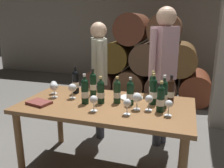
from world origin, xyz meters
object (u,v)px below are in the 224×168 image
at_px(wine_bottle_7, 161,99).
at_px(wine_glass_3, 149,100).
at_px(dining_table, 106,112).
at_px(wine_glass_4, 137,98).
at_px(wine_glass_0, 54,85).
at_px(wine_bottle_1, 164,94).
at_px(wine_bottle_8, 153,91).
at_px(wine_glass_5, 169,105).
at_px(serving_plate, 131,98).
at_px(wine_bottle_6, 85,91).
at_px(wine_bottle_3, 101,92).
at_px(wine_glass_7, 94,100).
at_px(wine_bottle_10, 93,84).
at_px(wine_bottle_2, 153,86).
at_px(tasting_notebook, 39,103).
at_px(wine_bottle_4, 130,93).
at_px(sommelier_presenting, 163,65).
at_px(wine_glass_6, 54,87).
at_px(taster_seated_left, 99,71).
at_px(wine_glass_2, 127,103).
at_px(wine_glass_1, 72,88).
at_px(wine_bottle_0, 171,91).
at_px(wine_bottle_5, 76,82).
at_px(wine_bottle_9, 117,91).

relative_size(wine_bottle_7, wine_glass_3, 1.95).
height_order(dining_table, wine_glass_4, wine_glass_4).
bearing_deg(wine_glass_0, wine_bottle_1, -3.43).
distance_m(wine_bottle_8, wine_glass_0, 1.11).
bearing_deg(wine_glass_5, serving_plate, 138.73).
bearing_deg(wine_bottle_6, wine_glass_0, 157.67).
xyz_separation_m(wine_bottle_3, wine_glass_7, (0.01, -0.22, -0.01)).
xyz_separation_m(wine_bottle_8, wine_bottle_10, (-0.67, 0.10, -0.01)).
distance_m(wine_bottle_7, wine_glass_4, 0.21).
bearing_deg(wine_bottle_2, tasting_notebook, -152.21).
bearing_deg(wine_bottle_7, wine_bottle_6, -179.52).
relative_size(wine_bottle_4, wine_bottle_7, 0.96).
relative_size(dining_table, wine_bottle_6, 5.63).
bearing_deg(sommelier_presenting, wine_glass_5, -80.81).
bearing_deg(wine_bottle_8, wine_bottle_1, -30.46).
bearing_deg(wine_bottle_4, wine_glass_6, -178.08).
height_order(wine_bottle_1, wine_bottle_7, wine_bottle_1).
xyz_separation_m(wine_glass_3, wine_glass_4, (-0.11, -0.01, 0.01)).
relative_size(wine_bottle_3, wine_bottle_7, 0.96).
xyz_separation_m(wine_glass_3, wine_glass_7, (-0.47, -0.17, 0.00)).
bearing_deg(taster_seated_left, wine_bottle_7, -41.24).
bearing_deg(taster_seated_left, tasting_notebook, -107.02).
bearing_deg(taster_seated_left, wine_glass_4, -49.56).
distance_m(wine_bottle_6, taster_seated_left, 0.79).
height_order(wine_bottle_7, wine_glass_6, wine_bottle_7).
height_order(dining_table, wine_bottle_3, wine_bottle_3).
bearing_deg(wine_glass_2, wine_glass_1, 158.63).
relative_size(wine_bottle_2, taster_seated_left, 0.19).
relative_size(wine_glass_1, wine_glass_5, 1.12).
height_order(wine_bottle_6, wine_glass_5, wine_bottle_6).
height_order(wine_bottle_3, wine_glass_5, wine_bottle_3).
relative_size(wine_bottle_7, wine_glass_4, 1.77).
bearing_deg(wine_bottle_4, wine_bottle_2, 57.99).
xyz_separation_m(wine_bottle_0, sommelier_presenting, (-0.13, 0.53, 0.16)).
xyz_separation_m(wine_glass_0, wine_glass_4, (0.99, -0.20, 0.01)).
xyz_separation_m(wine_bottle_2, wine_bottle_7, (0.13, -0.38, -0.00)).
xyz_separation_m(wine_bottle_10, wine_glass_4, (0.55, -0.29, -0.01)).
bearing_deg(dining_table, wine_glass_4, -10.92).
distance_m(wine_glass_0, taster_seated_left, 0.67).
bearing_deg(wine_bottle_3, wine_bottle_5, 149.37).
relative_size(wine_bottle_6, wine_glass_6, 1.85).
distance_m(wine_bottle_0, wine_bottle_7, 0.28).
relative_size(wine_bottle_2, wine_bottle_3, 1.06).
bearing_deg(wine_glass_4, wine_glass_0, 168.73).
bearing_deg(wine_glass_5, tasting_notebook, -175.96).
xyz_separation_m(wine_bottle_9, taster_seated_left, (-0.44, 0.67, 0.04)).
xyz_separation_m(wine_bottle_3, wine_glass_3, (0.49, -0.05, -0.02)).
height_order(wine_bottle_0, wine_bottle_6, wine_bottle_6).
height_order(wine_bottle_0, wine_glass_1, wine_bottle_0).
relative_size(wine_glass_0, serving_plate, 0.61).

